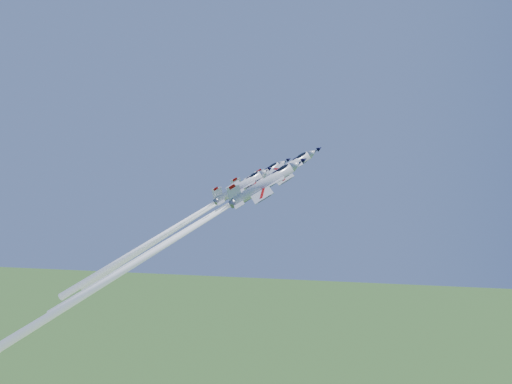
% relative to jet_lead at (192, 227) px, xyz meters
% --- Properties ---
extents(jet_lead, '(46.83, 22.94, 44.51)m').
position_rel_jet_lead_xyz_m(jet_lead, '(0.00, 0.00, 0.00)').
color(jet_lead, silver).
extents(jet_left, '(38.85, 18.82, 36.28)m').
position_rel_jet_lead_xyz_m(jet_left, '(-2.28, 6.99, 0.51)').
color(jet_left, silver).
extents(jet_right, '(50.58, 24.52, 47.84)m').
position_rel_jet_lead_xyz_m(jet_right, '(-4.49, -8.13, -3.30)').
color(jet_right, silver).
extents(jet_slot, '(36.05, 17.46, 33.67)m').
position_rel_jet_lead_xyz_m(jet_slot, '(-3.36, -3.59, 0.02)').
color(jet_slot, silver).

